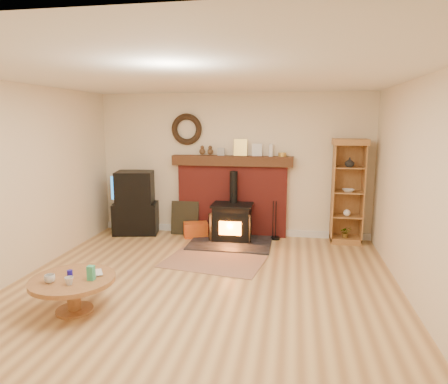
% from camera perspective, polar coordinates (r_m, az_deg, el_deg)
% --- Properties ---
extents(ground, '(5.50, 5.50, 0.00)m').
position_cam_1_polar(ground, '(5.07, -3.67, -14.43)').
color(ground, '#A57444').
rests_on(ground, ground).
extents(room_shell, '(5.02, 5.52, 2.61)m').
position_cam_1_polar(room_shell, '(4.72, -3.84, 5.39)').
color(room_shell, beige).
rests_on(room_shell, ground).
extents(chimney_breast, '(2.20, 0.22, 1.78)m').
position_cam_1_polar(chimney_breast, '(7.34, 1.16, -0.07)').
color(chimney_breast, maroon).
rests_on(chimney_breast, ground).
extents(wood_stove, '(1.40, 1.00, 1.22)m').
position_cam_1_polar(wood_stove, '(7.05, 1.13, -4.52)').
color(wood_stove, black).
rests_on(wood_stove, ground).
extents(area_rug, '(1.61, 1.23, 0.01)m').
position_cam_1_polar(area_rug, '(6.13, -1.50, -9.88)').
color(area_rug, brown).
rests_on(area_rug, ground).
extents(tv_unit, '(0.90, 0.71, 1.18)m').
position_cam_1_polar(tv_unit, '(7.68, -12.51, -1.66)').
color(tv_unit, black).
rests_on(tv_unit, ground).
extents(curio_cabinet, '(0.58, 0.42, 1.80)m').
position_cam_1_polar(curio_cabinet, '(7.19, 17.23, 0.09)').
color(curio_cabinet, '#925930').
rests_on(curio_cabinet, ground).
extents(firelog_box, '(0.49, 0.40, 0.27)m').
position_cam_1_polar(firelog_box, '(7.36, -4.06, -5.41)').
color(firelog_box, orange).
rests_on(firelog_box, ground).
extents(leaning_painting, '(0.52, 0.14, 0.62)m').
position_cam_1_polar(leaning_painting, '(7.51, -5.61, -3.70)').
color(leaning_painting, black).
rests_on(leaning_painting, ground).
extents(fire_tools, '(0.16, 0.16, 0.70)m').
position_cam_1_polar(fire_tools, '(7.26, 7.31, -5.92)').
color(fire_tools, black).
rests_on(fire_tools, ground).
extents(coffee_table, '(0.93, 0.93, 0.56)m').
position_cam_1_polar(coffee_table, '(4.83, -20.79, -12.23)').
color(coffee_table, brown).
rests_on(coffee_table, ground).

